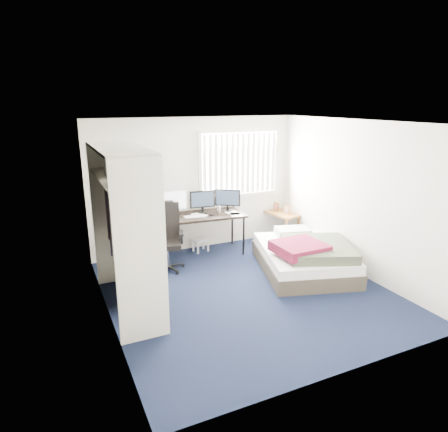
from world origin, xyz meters
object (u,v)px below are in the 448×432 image
Objects in this scene: nightstand at (280,215)px; bed at (305,256)px; desk at (202,213)px; office_chair at (167,243)px.

nightstand is 1.67m from bed.
nightstand is at bearing 3.03° from desk.
desk is at bearing 130.59° from bed.
nightstand is (1.77, 0.09, -0.28)m from desk.
desk is 2.02m from bed.
nightstand is at bearing 10.70° from office_chair.
nightstand reaches higher than bed.
nightstand is (2.57, 0.48, 0.06)m from office_chair.
office_chair is at bearing 152.09° from bed.
office_chair is 0.53× the size of bed.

